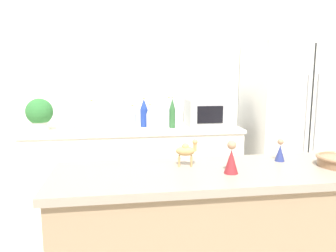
{
  "coord_description": "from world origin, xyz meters",
  "views": [
    {
      "loc": [
        -0.43,
        -0.91,
        1.44
      ],
      "look_at": [
        -0.08,
        1.44,
        1.05
      ],
      "focal_mm": 35.0,
      "sensor_mm": 36.0,
      "label": 1
    }
  ],
  "objects_px": {
    "wise_man_figurine_crimson": "(231,159)",
    "microwave": "(209,112)",
    "potted_plant": "(39,113)",
    "back_bottle_1": "(133,117)",
    "back_bottle_5": "(172,113)",
    "back_bottle_2": "(92,115)",
    "camel_figurine": "(186,150)",
    "paper_towel_roll": "(67,117)",
    "refrigerator": "(290,126)",
    "back_bottle_0": "(169,112)",
    "back_bottle_3": "(144,113)",
    "back_bottle_4": "(150,117)",
    "wise_man_figurine_blue": "(280,151)"
  },
  "relations": [
    {
      "from": "microwave",
      "to": "wise_man_figurine_crimson",
      "type": "height_order",
      "value": "microwave"
    },
    {
      "from": "wise_man_figurine_crimson",
      "to": "back_bottle_2",
      "type": "bearing_deg",
      "value": 111.1
    },
    {
      "from": "paper_towel_roll",
      "to": "camel_figurine",
      "type": "height_order",
      "value": "paper_towel_roll"
    },
    {
      "from": "potted_plant",
      "to": "wise_man_figurine_blue",
      "type": "height_order",
      "value": "potted_plant"
    },
    {
      "from": "paper_towel_roll",
      "to": "back_bottle_4",
      "type": "relative_size",
      "value": 1.0
    },
    {
      "from": "back_bottle_5",
      "to": "paper_towel_roll",
      "type": "bearing_deg",
      "value": 177.67
    },
    {
      "from": "back_bottle_3",
      "to": "camel_figurine",
      "type": "bearing_deg",
      "value": -88.16
    },
    {
      "from": "back_bottle_2",
      "to": "camel_figurine",
      "type": "height_order",
      "value": "back_bottle_2"
    },
    {
      "from": "paper_towel_roll",
      "to": "wise_man_figurine_blue",
      "type": "distance_m",
      "value": 2.2
    },
    {
      "from": "wise_man_figurine_crimson",
      "to": "refrigerator",
      "type": "bearing_deg",
      "value": 54.76
    },
    {
      "from": "back_bottle_0",
      "to": "wise_man_figurine_blue",
      "type": "bearing_deg",
      "value": -80.98
    },
    {
      "from": "potted_plant",
      "to": "paper_towel_roll",
      "type": "bearing_deg",
      "value": 5.84
    },
    {
      "from": "back_bottle_5",
      "to": "camel_figurine",
      "type": "relative_size",
      "value": 2.35
    },
    {
      "from": "back_bottle_2",
      "to": "camel_figurine",
      "type": "bearing_deg",
      "value": -72.24
    },
    {
      "from": "paper_towel_roll",
      "to": "wise_man_figurine_crimson",
      "type": "height_order",
      "value": "wise_man_figurine_crimson"
    },
    {
      "from": "wise_man_figurine_blue",
      "to": "wise_man_figurine_crimson",
      "type": "height_order",
      "value": "wise_man_figurine_crimson"
    },
    {
      "from": "potted_plant",
      "to": "camel_figurine",
      "type": "distance_m",
      "value": 2.06
    },
    {
      "from": "back_bottle_0",
      "to": "camel_figurine",
      "type": "distance_m",
      "value": 1.86
    },
    {
      "from": "refrigerator",
      "to": "back_bottle_4",
      "type": "distance_m",
      "value": 1.51
    },
    {
      "from": "potted_plant",
      "to": "back_bottle_4",
      "type": "bearing_deg",
      "value": -2.65
    },
    {
      "from": "back_bottle_3",
      "to": "back_bottle_4",
      "type": "distance_m",
      "value": 0.15
    },
    {
      "from": "back_bottle_4",
      "to": "wise_man_figurine_crimson",
      "type": "relative_size",
      "value": 1.64
    },
    {
      "from": "back_bottle_5",
      "to": "wise_man_figurine_crimson",
      "type": "xyz_separation_m",
      "value": [
        -0.04,
        -1.89,
        0.03
      ]
    },
    {
      "from": "refrigerator",
      "to": "back_bottle_0",
      "type": "height_order",
      "value": "refrigerator"
    },
    {
      "from": "microwave",
      "to": "back_bottle_1",
      "type": "relative_size",
      "value": 2.09
    },
    {
      "from": "back_bottle_3",
      "to": "back_bottle_0",
      "type": "bearing_deg",
      "value": -1.69
    },
    {
      "from": "back_bottle_4",
      "to": "back_bottle_5",
      "type": "height_order",
      "value": "back_bottle_5"
    },
    {
      "from": "microwave",
      "to": "potted_plant",
      "type": "bearing_deg",
      "value": -177.71
    },
    {
      "from": "microwave",
      "to": "back_bottle_3",
      "type": "relative_size",
      "value": 1.61
    },
    {
      "from": "microwave",
      "to": "back_bottle_5",
      "type": "distance_m",
      "value": 0.42
    },
    {
      "from": "back_bottle_5",
      "to": "camel_figurine",
      "type": "xyz_separation_m",
      "value": [
        -0.22,
        -1.75,
        0.04
      ]
    },
    {
      "from": "paper_towel_roll",
      "to": "back_bottle_1",
      "type": "bearing_deg",
      "value": 5.46
    },
    {
      "from": "back_bottle_0",
      "to": "back_bottle_3",
      "type": "bearing_deg",
      "value": 178.31
    },
    {
      "from": "back_bottle_2",
      "to": "microwave",
      "type": "bearing_deg",
      "value": 0.86
    },
    {
      "from": "wise_man_figurine_crimson",
      "to": "microwave",
      "type": "bearing_deg",
      "value": 77.0
    },
    {
      "from": "potted_plant",
      "to": "back_bottle_2",
      "type": "relative_size",
      "value": 1.09
    },
    {
      "from": "back_bottle_2",
      "to": "back_bottle_5",
      "type": "relative_size",
      "value": 0.93
    },
    {
      "from": "microwave",
      "to": "wise_man_figurine_blue",
      "type": "xyz_separation_m",
      "value": [
        -0.14,
        -1.82,
        0.02
      ]
    },
    {
      "from": "back_bottle_4",
      "to": "wise_man_figurine_crimson",
      "type": "xyz_separation_m",
      "value": [
        0.19,
        -1.86,
        0.06
      ]
    },
    {
      "from": "potted_plant",
      "to": "wise_man_figurine_crimson",
      "type": "xyz_separation_m",
      "value": [
        1.24,
        -1.91,
        0.0
      ]
    },
    {
      "from": "microwave",
      "to": "refrigerator",
      "type": "bearing_deg",
      "value": -6.89
    },
    {
      "from": "potted_plant",
      "to": "back_bottle_1",
      "type": "relative_size",
      "value": 1.36
    },
    {
      "from": "back_bottle_3",
      "to": "wise_man_figurine_crimson",
      "type": "bearing_deg",
      "value": -83.33
    },
    {
      "from": "back_bottle_2",
      "to": "wise_man_figurine_blue",
      "type": "bearing_deg",
      "value": -59.24
    },
    {
      "from": "back_bottle_0",
      "to": "back_bottle_5",
      "type": "distance_m",
      "value": 0.1
    },
    {
      "from": "potted_plant",
      "to": "back_bottle_0",
      "type": "distance_m",
      "value": 1.27
    },
    {
      "from": "refrigerator",
      "to": "back_bottle_2",
      "type": "relative_size",
      "value": 6.06
    },
    {
      "from": "microwave",
      "to": "back_bottle_1",
      "type": "xyz_separation_m",
      "value": [
        -0.81,
        0.02,
        -0.03
      ]
    },
    {
      "from": "refrigerator",
      "to": "camel_figurine",
      "type": "xyz_separation_m",
      "value": [
        -1.5,
        -1.73,
        0.2
      ]
    },
    {
      "from": "potted_plant",
      "to": "back_bottle_3",
      "type": "relative_size",
      "value": 1.05
    }
  ]
}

